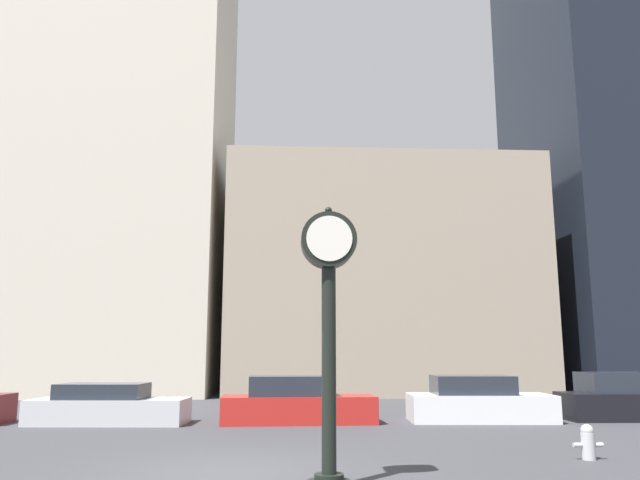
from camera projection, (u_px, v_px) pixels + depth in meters
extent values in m
plane|color=#38383D|center=(228.00, 472.00, 11.21)|extent=(200.00, 200.00, 0.00)
cube|color=beige|center=(124.00, 147.00, 36.86)|extent=(11.96, 12.00, 28.30)
cube|color=gray|center=(375.00, 283.00, 36.21)|extent=(16.40, 12.00, 12.32)
cube|color=black|center=(596.00, 151.00, 38.41)|extent=(8.05, 12.00, 28.76)
cylinder|color=black|center=(329.00, 477.00, 9.86)|extent=(0.47, 0.47, 0.10)
cylinder|color=black|center=(329.00, 368.00, 10.16)|extent=(0.24, 0.24, 3.29)
cylinder|color=black|center=(329.00, 241.00, 10.54)|extent=(0.93, 0.42, 0.93)
cylinder|color=white|center=(329.00, 238.00, 10.32)|extent=(0.77, 0.02, 0.77)
cylinder|color=white|center=(328.00, 243.00, 10.76)|extent=(0.77, 0.02, 0.77)
sphere|color=black|center=(328.00, 210.00, 10.63)|extent=(0.12, 0.12, 0.12)
cube|color=#BCBCC1|center=(109.00, 411.00, 18.84)|extent=(4.73, 2.00, 0.75)
cube|color=#232833|center=(103.00, 391.00, 18.95)|extent=(2.63, 1.68, 0.46)
cube|color=red|center=(299.00, 409.00, 19.12)|extent=(4.74, 1.91, 0.82)
cube|color=#232833|center=(291.00, 386.00, 19.23)|extent=(2.63, 1.63, 0.60)
cube|color=silver|center=(480.00, 408.00, 19.58)|extent=(4.53, 2.18, 0.83)
cube|color=#232833|center=(472.00, 385.00, 19.70)|extent=(2.53, 1.84, 0.58)
cube|color=black|center=(624.00, 406.00, 20.03)|extent=(3.93, 1.91, 0.85)
cube|color=#232833|center=(616.00, 382.00, 20.16)|extent=(2.18, 1.64, 0.65)
cylinder|color=#B7B7BC|center=(588.00, 446.00, 12.51)|extent=(0.26, 0.26, 0.52)
sphere|color=#B7B7BC|center=(587.00, 430.00, 12.57)|extent=(0.25, 0.25, 0.25)
cylinder|color=#B7B7BC|center=(578.00, 445.00, 12.50)|extent=(0.17, 0.09, 0.09)
cylinder|color=#B7B7BC|center=(599.00, 445.00, 12.53)|extent=(0.17, 0.09, 0.09)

